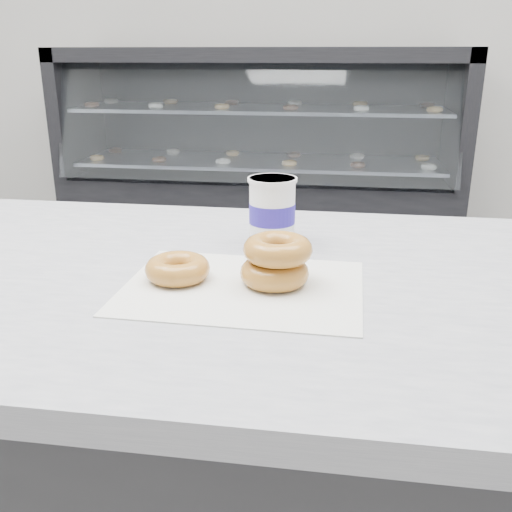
% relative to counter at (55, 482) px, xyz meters
% --- Properties ---
extents(ground, '(5.00, 5.00, 0.00)m').
position_rel_counter_xyz_m(ground, '(0.00, 0.60, -0.45)').
color(ground, gray).
rests_on(ground, ground).
extents(counter, '(3.06, 0.76, 0.90)m').
position_rel_counter_xyz_m(counter, '(0.00, 0.00, 0.00)').
color(counter, '#333335').
rests_on(counter, ground).
extents(display_case, '(2.40, 0.74, 1.25)m').
position_rel_counter_xyz_m(display_case, '(0.00, 2.72, 0.04)').
color(display_case, black).
rests_on(display_case, ground).
extents(wax_paper, '(0.35, 0.27, 0.00)m').
position_rel_counter_xyz_m(wax_paper, '(0.38, -0.06, 0.45)').
color(wax_paper, silver).
rests_on(wax_paper, counter).
extents(donut_single, '(0.10, 0.10, 0.03)m').
position_rel_counter_xyz_m(donut_single, '(0.28, -0.05, 0.47)').
color(donut_single, '#C28235').
rests_on(donut_single, wax_paper).
extents(donut_stack, '(0.14, 0.14, 0.07)m').
position_rel_counter_xyz_m(donut_stack, '(0.42, -0.04, 0.48)').
color(donut_stack, '#C28235').
rests_on(donut_stack, wax_paper).
extents(coffee_cup, '(0.09, 0.09, 0.12)m').
position_rel_counter_xyz_m(coffee_cup, '(0.39, 0.16, 0.51)').
color(coffee_cup, white).
rests_on(coffee_cup, counter).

